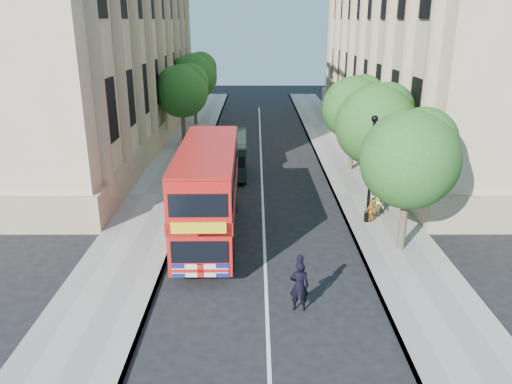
{
  "coord_description": "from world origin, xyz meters",
  "views": [
    {
      "loc": [
        -0.38,
        -16.34,
        9.33
      ],
      "look_at": [
        -0.37,
        4.03,
        2.3
      ],
      "focal_mm": 35.0,
      "sensor_mm": 36.0,
      "label": 1
    }
  ],
  "objects_px": {
    "lamp_post": "(370,174)",
    "police_constable": "(299,286)",
    "box_van": "(231,156)",
    "double_decker_bus": "(208,190)",
    "woman_pedestrian": "(377,197)"
  },
  "relations": [
    {
      "from": "double_decker_bus",
      "to": "box_van",
      "type": "xyz_separation_m",
      "value": [
        0.53,
        9.43,
        -0.97
      ]
    },
    {
      "from": "police_constable",
      "to": "woman_pedestrian",
      "type": "bearing_deg",
      "value": -114.16
    },
    {
      "from": "police_constable",
      "to": "lamp_post",
      "type": "bearing_deg",
      "value": -113.72
    },
    {
      "from": "lamp_post",
      "to": "double_decker_bus",
      "type": "height_order",
      "value": "lamp_post"
    },
    {
      "from": "lamp_post",
      "to": "police_constable",
      "type": "bearing_deg",
      "value": -117.36
    },
    {
      "from": "double_decker_bus",
      "to": "woman_pedestrian",
      "type": "bearing_deg",
      "value": 18.88
    },
    {
      "from": "police_constable",
      "to": "woman_pedestrian",
      "type": "distance_m",
      "value": 10.01
    },
    {
      "from": "box_van",
      "to": "police_constable",
      "type": "xyz_separation_m",
      "value": [
        3.01,
        -15.34,
        -0.41
      ]
    },
    {
      "from": "lamp_post",
      "to": "woman_pedestrian",
      "type": "bearing_deg",
      "value": 59.66
    },
    {
      "from": "lamp_post",
      "to": "box_van",
      "type": "relative_size",
      "value": 1.09
    },
    {
      "from": "lamp_post",
      "to": "police_constable",
      "type": "relative_size",
      "value": 2.88
    },
    {
      "from": "box_van",
      "to": "police_constable",
      "type": "distance_m",
      "value": 15.64
    },
    {
      "from": "box_van",
      "to": "woman_pedestrian",
      "type": "xyz_separation_m",
      "value": [
        7.68,
        -6.49,
        -0.39
      ]
    },
    {
      "from": "double_decker_bus",
      "to": "police_constable",
      "type": "height_order",
      "value": "double_decker_bus"
    },
    {
      "from": "box_van",
      "to": "woman_pedestrian",
      "type": "height_order",
      "value": "box_van"
    }
  ]
}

